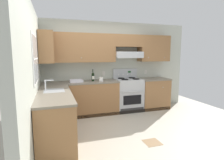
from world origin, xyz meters
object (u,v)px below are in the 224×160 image
at_px(stove, 128,94).
at_px(bowl, 76,81).
at_px(paper_towel_roll, 101,79).
at_px(wine_bottle, 93,76).

bearing_deg(stove, bowl, -179.13).
distance_m(bowl, paper_towel_roll, 0.65).
distance_m(wine_bottle, bowl, 0.47).
height_order(stove, paper_towel_roll, stove).
relative_size(wine_bottle, paper_towel_roll, 2.84).
bearing_deg(bowl, paper_towel_roll, -6.12).
height_order(stove, wine_bottle, wine_bottle).
bearing_deg(wine_bottle, paper_towel_roll, -29.30).
distance_m(stove, paper_towel_roll, 0.97).
distance_m(stove, wine_bottle, 1.18).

